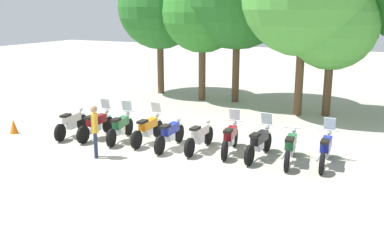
{
  "coord_description": "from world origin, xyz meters",
  "views": [
    {
      "loc": [
        6.72,
        -12.98,
        4.69
      ],
      "look_at": [
        0.0,
        0.5,
        0.9
      ],
      "focal_mm": 41.9,
      "sensor_mm": 36.0,
      "label": 1
    }
  ],
  "objects_px": {
    "motorcycle_3": "(148,128)",
    "motorcycle_4": "(170,134)",
    "motorcycle_7": "(259,142)",
    "motorcycle_8": "(290,147)",
    "motorcycle_9": "(326,149)",
    "tree_0": "(160,7)",
    "motorcycle_2": "(121,127)",
    "motorcycle_0": "(72,122)",
    "motorcycle_5": "(200,136)",
    "motorcycle_6": "(230,138)",
    "traffic_cone": "(14,126)",
    "motorcycle_1": "(96,124)",
    "person_0": "(95,127)",
    "tree_1": "(202,12)",
    "tree_4": "(332,24)"
  },
  "relations": [
    {
      "from": "motorcycle_2",
      "to": "motorcycle_5",
      "type": "height_order",
      "value": "motorcycle_2"
    },
    {
      "from": "motorcycle_0",
      "to": "motorcycle_2",
      "type": "height_order",
      "value": "motorcycle_2"
    },
    {
      "from": "motorcycle_0",
      "to": "motorcycle_9",
      "type": "distance_m",
      "value": 9.2
    },
    {
      "from": "motorcycle_3",
      "to": "motorcycle_9",
      "type": "bearing_deg",
      "value": -89.17
    },
    {
      "from": "motorcycle_2",
      "to": "tree_0",
      "type": "height_order",
      "value": "tree_0"
    },
    {
      "from": "motorcycle_3",
      "to": "motorcycle_8",
      "type": "height_order",
      "value": "motorcycle_3"
    },
    {
      "from": "motorcycle_2",
      "to": "traffic_cone",
      "type": "height_order",
      "value": "motorcycle_2"
    },
    {
      "from": "motorcycle_2",
      "to": "person_0",
      "type": "bearing_deg",
      "value": 179.96
    },
    {
      "from": "motorcycle_4",
      "to": "motorcycle_9",
      "type": "relative_size",
      "value": 1.0
    },
    {
      "from": "traffic_cone",
      "to": "motorcycle_1",
      "type": "bearing_deg",
      "value": 16.57
    },
    {
      "from": "motorcycle_4",
      "to": "tree_1",
      "type": "xyz_separation_m",
      "value": [
        -2.55,
        7.96,
        3.96
      ]
    },
    {
      "from": "motorcycle_0",
      "to": "motorcycle_7",
      "type": "bearing_deg",
      "value": -94.83
    },
    {
      "from": "motorcycle_2",
      "to": "motorcycle_1",
      "type": "bearing_deg",
      "value": 83.87
    },
    {
      "from": "motorcycle_4",
      "to": "motorcycle_1",
      "type": "bearing_deg",
      "value": 88.41
    },
    {
      "from": "motorcycle_1",
      "to": "motorcycle_9",
      "type": "relative_size",
      "value": 1.0
    },
    {
      "from": "motorcycle_3",
      "to": "person_0",
      "type": "distance_m",
      "value": 2.3
    },
    {
      "from": "person_0",
      "to": "motorcycle_2",
      "type": "bearing_deg",
      "value": 65.83
    },
    {
      "from": "motorcycle_3",
      "to": "traffic_cone",
      "type": "height_order",
      "value": "motorcycle_3"
    },
    {
      "from": "person_0",
      "to": "motorcycle_0",
      "type": "bearing_deg",
      "value": 110.05
    },
    {
      "from": "motorcycle_3",
      "to": "motorcycle_4",
      "type": "bearing_deg",
      "value": -104.63
    },
    {
      "from": "motorcycle_5",
      "to": "motorcycle_8",
      "type": "xyz_separation_m",
      "value": [
        3.05,
        0.12,
        0.0
      ]
    },
    {
      "from": "tree_0",
      "to": "tree_4",
      "type": "height_order",
      "value": "tree_0"
    },
    {
      "from": "motorcycle_0",
      "to": "person_0",
      "type": "relative_size",
      "value": 1.28
    },
    {
      "from": "motorcycle_0",
      "to": "motorcycle_8",
      "type": "distance_m",
      "value": 8.17
    },
    {
      "from": "motorcycle_3",
      "to": "motorcycle_5",
      "type": "xyz_separation_m",
      "value": [
        2.04,
        0.0,
        -0.01
      ]
    },
    {
      "from": "motorcycle_4",
      "to": "motorcycle_7",
      "type": "distance_m",
      "value": 3.08
    },
    {
      "from": "motorcycle_9",
      "to": "tree_4",
      "type": "relative_size",
      "value": 0.37
    },
    {
      "from": "motorcycle_2",
      "to": "motorcycle_9",
      "type": "bearing_deg",
      "value": -96.74
    },
    {
      "from": "motorcycle_0",
      "to": "person_0",
      "type": "bearing_deg",
      "value": -134.23
    },
    {
      "from": "motorcycle_6",
      "to": "person_0",
      "type": "bearing_deg",
      "value": 113.59
    },
    {
      "from": "motorcycle_9",
      "to": "tree_0",
      "type": "height_order",
      "value": "tree_0"
    },
    {
      "from": "motorcycle_4",
      "to": "tree_4",
      "type": "relative_size",
      "value": 0.37
    },
    {
      "from": "motorcycle_3",
      "to": "tree_1",
      "type": "bearing_deg",
      "value": 8.48
    },
    {
      "from": "motorcycle_7",
      "to": "motorcycle_6",
      "type": "bearing_deg",
      "value": 87.88
    },
    {
      "from": "motorcycle_0",
      "to": "motorcycle_7",
      "type": "xyz_separation_m",
      "value": [
        7.13,
        0.64,
        0.01
      ]
    },
    {
      "from": "motorcycle_3",
      "to": "tree_1",
      "type": "relative_size",
      "value": 0.34
    },
    {
      "from": "motorcycle_0",
      "to": "traffic_cone",
      "type": "distance_m",
      "value": 2.34
    },
    {
      "from": "motorcycle_0",
      "to": "tree_0",
      "type": "relative_size",
      "value": 0.31
    },
    {
      "from": "motorcycle_1",
      "to": "motorcycle_6",
      "type": "bearing_deg",
      "value": -86.3
    },
    {
      "from": "motorcycle_7",
      "to": "motorcycle_8",
      "type": "relative_size",
      "value": 1.0
    },
    {
      "from": "motorcycle_8",
      "to": "traffic_cone",
      "type": "relative_size",
      "value": 3.97
    },
    {
      "from": "motorcycle_8",
      "to": "tree_4",
      "type": "xyz_separation_m",
      "value": [
        -0.17,
        6.92,
        3.5
      ]
    },
    {
      "from": "motorcycle_5",
      "to": "tree_1",
      "type": "relative_size",
      "value": 0.34
    },
    {
      "from": "motorcycle_6",
      "to": "motorcycle_8",
      "type": "distance_m",
      "value": 2.04
    },
    {
      "from": "motorcycle_6",
      "to": "tree_1",
      "type": "distance_m",
      "value": 9.65
    },
    {
      "from": "person_0",
      "to": "tree_1",
      "type": "height_order",
      "value": "tree_1"
    },
    {
      "from": "tree_0",
      "to": "tree_1",
      "type": "height_order",
      "value": "tree_0"
    },
    {
      "from": "tree_1",
      "to": "motorcycle_5",
      "type": "bearing_deg",
      "value": -65.26
    },
    {
      "from": "motorcycle_0",
      "to": "motorcycle_2",
      "type": "bearing_deg",
      "value": -92.14
    },
    {
      "from": "tree_4",
      "to": "tree_1",
      "type": "bearing_deg",
      "value": 173.79
    }
  ]
}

